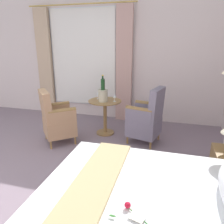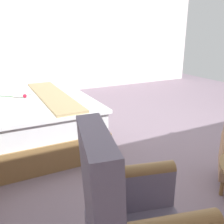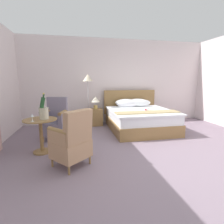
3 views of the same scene
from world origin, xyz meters
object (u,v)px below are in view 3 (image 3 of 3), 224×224
object	(u,v)px
champagne_bucket	(43,111)
nightstand	(96,117)
side_table_round	(41,131)
wine_glass_near_bucket	(42,112)
armchair_by_window	(56,121)
bedside_lamp	(95,100)
wine_glass_near_edge	(32,116)
floor_lamp_brass	(88,84)
armchair_facing_bed	(72,141)
bed	(139,117)

from	to	relation	value
champagne_bucket	nightstand	bearing A→B (deg)	57.98
side_table_round	wine_glass_near_bucket	size ratio (longest dim) A/B	4.79
nightstand	armchair_by_window	size ratio (longest dim) A/B	0.52
champagne_bucket	bedside_lamp	bearing A→B (deg)	57.98
wine_glass_near_edge	armchair_by_window	distance (m)	1.12
floor_lamp_brass	wine_glass_near_bucket	world-z (taller)	floor_lamp_brass
wine_glass_near_bucket	armchair_facing_bed	size ratio (longest dim) A/B	0.15
nightstand	champagne_bucket	world-z (taller)	champagne_bucket
side_table_round	floor_lamp_brass	bearing A→B (deg)	60.80
armchair_facing_bed	nightstand	bearing A→B (deg)	75.55
bed	nightstand	xyz separation A→B (m)	(-1.23, 0.70, -0.08)
nightstand	wine_glass_near_edge	size ratio (longest dim) A/B	3.76
bed	armchair_facing_bed	distance (m)	2.79
floor_lamp_brass	wine_glass_near_edge	world-z (taller)	floor_lamp_brass
bed	champagne_bucket	xyz separation A→B (m)	(-2.48, -1.30, 0.50)
bedside_lamp	wine_glass_near_bucket	xyz separation A→B (m)	(-1.31, -1.79, -0.02)
wine_glass_near_edge	bed	bearing A→B (deg)	28.77
wine_glass_near_bucket	bedside_lamp	bearing A→B (deg)	53.72
nightstand	floor_lamp_brass	size ratio (longest dim) A/B	0.33
champagne_bucket	bed	bearing A→B (deg)	27.69
floor_lamp_brass	wine_glass_near_edge	distance (m)	2.51
bed	champagne_bucket	size ratio (longest dim) A/B	3.93
bedside_lamp	floor_lamp_brass	xyz separation A→B (m)	(-0.23, -0.03, 0.54)
bedside_lamp	armchair_by_window	world-z (taller)	armchair_by_window
nightstand	armchair_facing_bed	size ratio (longest dim) A/B	0.55
side_table_round	armchair_facing_bed	xyz separation A→B (m)	(0.63, -0.73, 0.00)
floor_lamp_brass	armchair_by_window	size ratio (longest dim) A/B	1.58
bed	wine_glass_near_bucket	distance (m)	2.80
wine_glass_near_bucket	armchair_by_window	world-z (taller)	armchair_by_window
bedside_lamp	armchair_by_window	bearing A→B (deg)	-134.91
bedside_lamp	floor_lamp_brass	world-z (taller)	floor_lamp_brass
floor_lamp_brass	armchair_by_window	world-z (taller)	floor_lamp_brass
armchair_by_window	floor_lamp_brass	bearing A→B (deg)	50.94
side_table_round	armchair_by_window	world-z (taller)	armchair_by_window
bed	wine_glass_near_edge	size ratio (longest dim) A/B	14.20
champagne_bucket	armchair_by_window	bearing A→B (deg)	82.13
armchair_by_window	side_table_round	bearing A→B (deg)	-102.99
wine_glass_near_edge	side_table_round	bearing A→B (deg)	59.21
bedside_lamp	side_table_round	xyz separation A→B (m)	(-1.33, -1.99, -0.37)
wine_glass_near_bucket	armchair_facing_bed	distance (m)	1.17
side_table_round	armchair_by_window	size ratio (longest dim) A/B	0.67
side_table_round	armchair_by_window	distance (m)	0.87
champagne_bucket	armchair_by_window	distance (m)	0.96
bedside_lamp	wine_glass_near_bucket	size ratio (longest dim) A/B	2.72
floor_lamp_brass	armchair_by_window	distance (m)	1.68
bed	armchair_by_window	xyz separation A→B (m)	(-2.36, -0.44, 0.11)
bedside_lamp	wine_glass_near_bucket	bearing A→B (deg)	-126.28
floor_lamp_brass	wine_glass_near_edge	bearing A→B (deg)	-119.33
side_table_round	armchair_by_window	xyz separation A→B (m)	(0.20, 0.85, 0.01)
armchair_by_window	armchair_facing_bed	world-z (taller)	armchair_by_window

